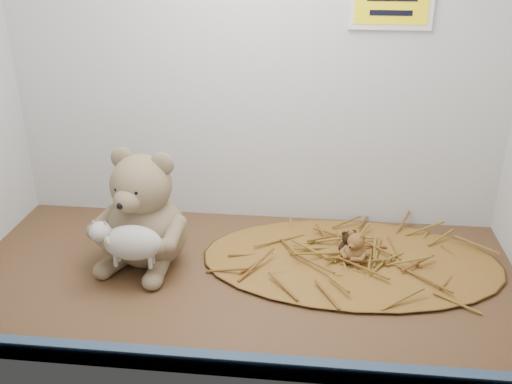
# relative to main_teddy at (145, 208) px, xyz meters

# --- Properties ---
(alcove_shell) EXTENTS (1.20, 0.60, 0.90)m
(alcove_shell) POSITION_rel_main_teddy_xyz_m (0.21, 0.04, 0.32)
(alcove_shell) COLOR #3D2415
(alcove_shell) RESTS_ON ground
(front_rail) EXTENTS (1.19, 0.02, 0.04)m
(front_rail) POSITION_rel_main_teddy_xyz_m (0.21, -0.33, -0.12)
(front_rail) COLOR #364967
(front_rail) RESTS_ON shelf_floor
(straw_bed) EXTENTS (0.67, 0.39, 0.01)m
(straw_bed) POSITION_rel_main_teddy_xyz_m (0.45, 0.04, -0.13)
(straw_bed) COLOR brown
(straw_bed) RESTS_ON shelf_floor
(main_teddy) EXTENTS (0.26, 0.27, 0.27)m
(main_teddy) POSITION_rel_main_teddy_xyz_m (0.00, 0.00, 0.00)
(main_teddy) COLOR #92795A
(main_teddy) RESTS_ON shelf_floor
(toy_lamb) EXTENTS (0.16, 0.10, 0.10)m
(toy_lamb) POSITION_rel_main_teddy_xyz_m (0.00, -0.10, -0.03)
(toy_lamb) COLOR beige
(toy_lamb) RESTS_ON main_teddy
(mini_teddy_tan) EXTENTS (0.09, 0.09, 0.08)m
(mini_teddy_tan) POSITION_rel_main_teddy_xyz_m (0.46, 0.03, -0.08)
(mini_teddy_tan) COLOR brown
(mini_teddy_tan) RESTS_ON straw_bed
(mini_teddy_brown) EXTENTS (0.07, 0.07, 0.06)m
(mini_teddy_brown) POSITION_rel_main_teddy_xyz_m (0.45, 0.06, -0.09)
(mini_teddy_brown) COLOR black
(mini_teddy_brown) RESTS_ON straw_bed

